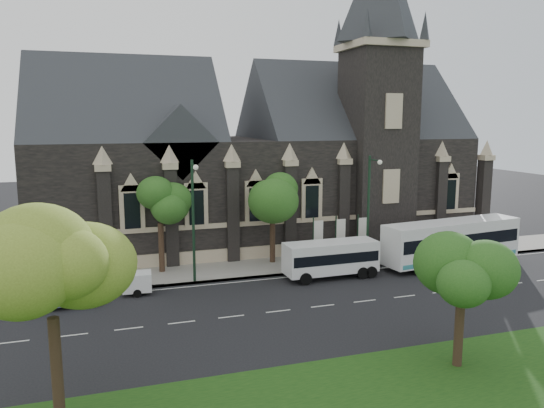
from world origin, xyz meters
name	(u,v)px	position (x,y,z in m)	size (l,w,h in m)	color
ground	(278,311)	(0.00, 0.00, 0.00)	(160.00, 160.00, 0.00)	black
sidewalk	(240,269)	(0.00, 9.50, 0.07)	(80.00, 5.00, 0.15)	#9C988E
museum	(267,157)	(5.12, 18.78, 8.17)	(40.00, 17.70, 29.90)	black
tree_park_near	(57,264)	(-11.77, -8.77, 6.42)	(4.42, 4.42, 8.56)	black
tree_park_east	(463,272)	(6.18, -9.32, 4.62)	(3.40, 3.40, 6.28)	black
tree_walk_right	(274,194)	(3.21, 10.71, 5.82)	(4.08, 4.08, 7.80)	black
tree_walk_left	(162,200)	(-5.80, 10.70, 5.73)	(3.91, 3.91, 7.64)	black
street_lamp_near	(370,205)	(10.00, 7.09, 5.11)	(0.36, 1.88, 9.00)	black
street_lamp_mid	(194,215)	(-4.00, 7.09, 5.11)	(0.36, 1.88, 9.00)	black
banner_flag_left	(317,237)	(6.29, 9.00, 2.38)	(0.90, 0.10, 4.00)	black
banner_flag_center	(339,235)	(8.29, 9.00, 2.38)	(0.90, 0.10, 4.00)	black
banner_flag_right	(361,233)	(10.29, 9.00, 2.38)	(0.90, 0.10, 4.00)	black
tour_coach	(452,241)	(16.90, 5.77, 1.97)	(12.63, 4.14, 3.62)	silver
shuttle_bus	(331,257)	(6.02, 5.50, 1.59)	(7.14, 2.61, 2.74)	white
box_trailer	(137,282)	(-8.14, 6.05, 0.85)	(2.83, 1.67, 1.49)	silver
sedan	(58,295)	(-13.09, 4.95, 0.81)	(1.71, 4.91, 1.62)	#7A8DB0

